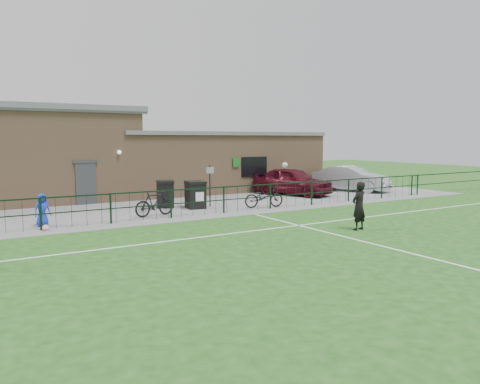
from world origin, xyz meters
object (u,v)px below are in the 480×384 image
car_maroon (293,181)px  car_silver (351,178)px  sign_post (210,186)px  bicycle_d (154,203)px  wheelie_bin_right (195,196)px  wheelie_bin_left (165,195)px  ball_ground (46,228)px  spectator_child (42,210)px  bicycle_e (264,197)px

car_maroon → car_silver: size_ratio=0.99×
sign_post → bicycle_d: (-3.34, -1.32, -0.45)m
wheelie_bin_right → bicycle_d: (-2.49, -1.17, -0.05)m
wheelie_bin_left → car_silver: size_ratio=0.25×
bicycle_d → wheelie_bin_left: bearing=-41.8°
sign_post → ball_ground: sign_post is taller
wheelie_bin_left → spectator_child: spectator_child is taller
bicycle_d → car_maroon: bearing=-82.3°
bicycle_d → spectator_child: bearing=80.8°
ball_ground → wheelie_bin_right: bearing=17.3°
car_maroon → ball_ground: bearing=174.6°
car_silver → wheelie_bin_left: bearing=157.8°
car_maroon → bicycle_d: car_maroon is taller
bicycle_d → bicycle_e: size_ratio=0.95×
car_maroon → sign_post: bearing=173.8°
bicycle_d → wheelie_bin_right: bearing=-74.4°
wheelie_bin_right → spectator_child: bearing=-162.8°
wheelie_bin_left → wheelie_bin_right: bearing=-24.1°
wheelie_bin_right → ball_ground: 7.30m
bicycle_d → spectator_child: size_ratio=1.49×
car_silver → spectator_child: (-18.54, -2.82, -0.17)m
car_maroon → car_silver: car_maroon is taller
car_silver → ball_ground: size_ratio=20.10×
wheelie_bin_right → ball_ground: wheelie_bin_right is taller
car_silver → bicycle_e: car_silver is taller
ball_ground → wheelie_bin_left: bearing=28.7°
spectator_child → ball_ground: 1.10m
wheelie_bin_right → spectator_child: 7.01m
spectator_child → ball_ground: size_ratio=5.17×
sign_post → bicycle_e: 2.65m
car_silver → bicycle_e: size_ratio=2.48×
car_maroon → car_silver: (4.44, -0.23, -0.02)m
wheelie_bin_left → bicycle_e: size_ratio=0.62×
car_maroon → wheelie_bin_left: bearing=164.3°
wheelie_bin_right → car_silver: 11.75m
bicycle_e → spectator_child: bearing=100.9°
bicycle_d → bicycle_e: 5.41m
wheelie_bin_left → wheelie_bin_right: (1.09, -1.05, 0.00)m
sign_post → ball_ground: 8.20m
car_silver → bicycle_d: (-14.12, -2.80, -0.24)m
wheelie_bin_right → sign_post: size_ratio=0.60×
ball_ground → bicycle_d: bearing=12.6°
car_silver → bicycle_d: car_silver is taller
car_maroon → bicycle_d: (-9.68, -3.02, -0.26)m
wheelie_bin_right → car_silver: car_silver is taller
bicycle_e → spectator_child: size_ratio=1.57×
wheelie_bin_left → sign_post: bearing=-5.1°
sign_post → car_silver: sign_post is taller
bicycle_e → spectator_child: spectator_child is taller
wheelie_bin_right → car_silver: bearing=15.4°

